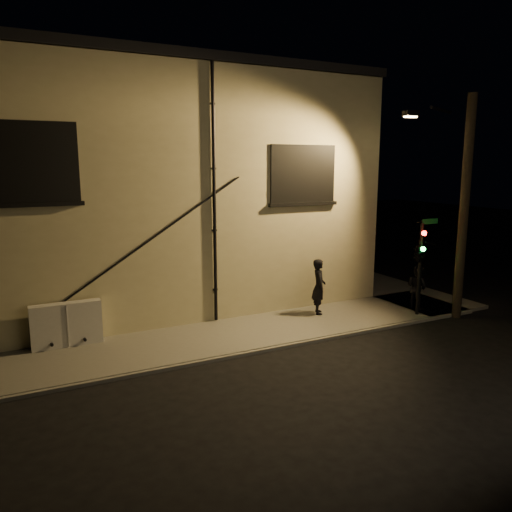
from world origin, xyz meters
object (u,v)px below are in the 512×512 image
utility_cabinet (67,324)px  traffic_signal (419,252)px  pedestrian_b (417,287)px  streetlamp_pole (461,203)px  pedestrian_a (319,286)px

utility_cabinet → traffic_signal: 11.55m
pedestrian_b → streetlamp_pole: bearing=-157.5°
utility_cabinet → streetlamp_pole: streetlamp_pole is taller
traffic_signal → utility_cabinet: bearing=167.9°
traffic_signal → pedestrian_a: bearing=148.3°
pedestrian_b → traffic_signal: 1.74m
traffic_signal → streetlamp_pole: bearing=-17.5°
utility_cabinet → pedestrian_a: (8.32, -0.62, 0.33)m
pedestrian_a → traffic_signal: 3.60m
pedestrian_a → streetlamp_pole: (4.24, -2.20, 2.92)m
pedestrian_a → pedestrian_b: pedestrian_a is taller
utility_cabinet → pedestrian_b: bearing=-8.3°
pedestrian_a → utility_cabinet: bearing=110.5°
pedestrian_a → pedestrian_b: bearing=-82.5°
pedestrian_a → traffic_signal: bearing=-97.0°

